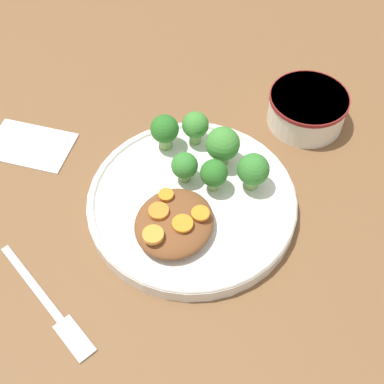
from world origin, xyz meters
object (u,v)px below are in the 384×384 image
at_px(fork, 52,309).
at_px(plate, 192,202).
at_px(dip_bowl, 307,108).
at_px(napkin, 29,147).

bearing_deg(fork, plate, 90.94).
height_order(plate, dip_bowl, dip_bowl).
bearing_deg(napkin, fork, -48.71).
xyz_separation_m(dip_bowl, napkin, (-0.36, -0.23, -0.03)).
bearing_deg(plate, dip_bowl, 68.30).
bearing_deg(dip_bowl, fork, -112.29).
relative_size(plate, dip_bowl, 2.37).
distance_m(dip_bowl, fork, 0.47).
bearing_deg(napkin, dip_bowl, 32.50).
bearing_deg(plate, fork, -112.92).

